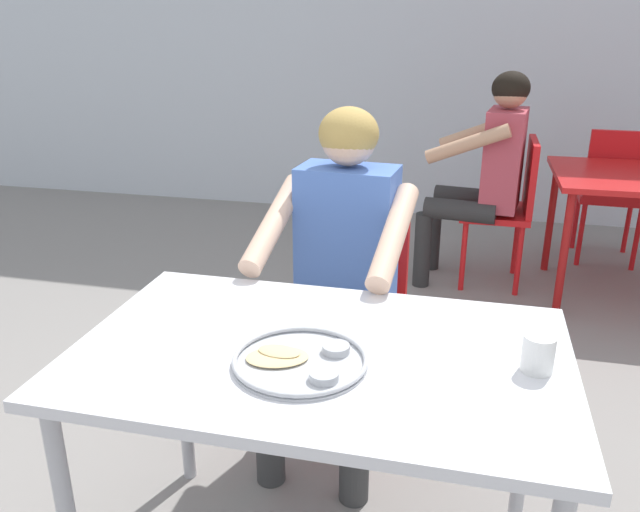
{
  "coord_description": "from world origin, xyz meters",
  "views": [
    {
      "loc": [
        0.4,
        -1.34,
        1.52
      ],
      "look_at": [
        0.01,
        0.27,
        0.9
      ],
      "focal_mm": 35.71,
      "sensor_mm": 36.0,
      "label": 1
    }
  ],
  "objects_px": {
    "chair_red_far": "(614,188)",
    "patron_background": "(487,163)",
    "table_background_red": "(633,190)",
    "table_foreground": "(320,376)",
    "drinking_cup": "(538,352)",
    "thali_tray": "(301,360)",
    "chair_red_left": "(509,201)",
    "chair_foreground": "(354,301)",
    "diner_foreground": "(340,258)"
  },
  "relations": [
    {
      "from": "patron_background",
      "to": "table_background_red",
      "type": "bearing_deg",
      "value": -0.84
    },
    {
      "from": "table_foreground",
      "to": "diner_foreground",
      "type": "bearing_deg",
      "value": 97.59
    },
    {
      "from": "chair_red_left",
      "to": "patron_background",
      "type": "relative_size",
      "value": 0.7
    },
    {
      "from": "chair_foreground",
      "to": "drinking_cup",
      "type": "bearing_deg",
      "value": -55.78
    },
    {
      "from": "drinking_cup",
      "to": "chair_red_left",
      "type": "height_order",
      "value": "chair_red_left"
    },
    {
      "from": "table_background_red",
      "to": "thali_tray",
      "type": "bearing_deg",
      "value": -117.12
    },
    {
      "from": "thali_tray",
      "to": "table_background_red",
      "type": "distance_m",
      "value": 2.71
    },
    {
      "from": "chair_foreground",
      "to": "chair_red_left",
      "type": "height_order",
      "value": "chair_red_left"
    },
    {
      "from": "table_background_red",
      "to": "patron_background",
      "type": "height_order",
      "value": "patron_background"
    },
    {
      "from": "drinking_cup",
      "to": "thali_tray",
      "type": "bearing_deg",
      "value": -169.54
    },
    {
      "from": "table_foreground",
      "to": "diner_foreground",
      "type": "xyz_separation_m",
      "value": [
        -0.09,
        0.67,
        0.06
      ]
    },
    {
      "from": "table_foreground",
      "to": "drinking_cup",
      "type": "relative_size",
      "value": 13.56
    },
    {
      "from": "table_foreground",
      "to": "table_background_red",
      "type": "relative_size",
      "value": 1.44
    },
    {
      "from": "drinking_cup",
      "to": "chair_red_left",
      "type": "relative_size",
      "value": 0.1
    },
    {
      "from": "table_background_red",
      "to": "chair_red_left",
      "type": "relative_size",
      "value": 0.97
    },
    {
      "from": "table_foreground",
      "to": "chair_red_far",
      "type": "bearing_deg",
      "value": 66.99
    },
    {
      "from": "chair_red_far",
      "to": "chair_foreground",
      "type": "bearing_deg",
      "value": -122.97
    },
    {
      "from": "chair_red_left",
      "to": "chair_red_far",
      "type": "xyz_separation_m",
      "value": [
        0.66,
        0.5,
        -0.0
      ]
    },
    {
      "from": "table_background_red",
      "to": "patron_background",
      "type": "xyz_separation_m",
      "value": [
        -0.79,
        0.01,
        0.11
      ]
    },
    {
      "from": "chair_red_far",
      "to": "drinking_cup",
      "type": "bearing_deg",
      "value": -103.95
    },
    {
      "from": "chair_foreground",
      "to": "chair_red_left",
      "type": "relative_size",
      "value": 0.94
    },
    {
      "from": "table_background_red",
      "to": "chair_red_far",
      "type": "distance_m",
      "value": 0.57
    },
    {
      "from": "chair_red_left",
      "to": "chair_red_far",
      "type": "relative_size",
      "value": 0.99
    },
    {
      "from": "chair_red_left",
      "to": "diner_foreground",
      "type": "bearing_deg",
      "value": -110.85
    },
    {
      "from": "table_foreground",
      "to": "thali_tray",
      "type": "relative_size",
      "value": 3.77
    },
    {
      "from": "drinking_cup",
      "to": "patron_background",
      "type": "relative_size",
      "value": 0.07
    },
    {
      "from": "drinking_cup",
      "to": "table_background_red",
      "type": "distance_m",
      "value": 2.42
    },
    {
      "from": "table_background_red",
      "to": "drinking_cup",
      "type": "bearing_deg",
      "value": -106.71
    },
    {
      "from": "chair_red_far",
      "to": "patron_background",
      "type": "height_order",
      "value": "patron_background"
    },
    {
      "from": "diner_foreground",
      "to": "patron_background",
      "type": "distance_m",
      "value": 1.75
    },
    {
      "from": "table_foreground",
      "to": "chair_red_left",
      "type": "relative_size",
      "value": 1.39
    },
    {
      "from": "chair_red_left",
      "to": "patron_background",
      "type": "distance_m",
      "value": 0.28
    },
    {
      "from": "chair_foreground",
      "to": "chair_red_left",
      "type": "xyz_separation_m",
      "value": [
        0.64,
        1.51,
        0.03
      ]
    },
    {
      "from": "diner_foreground",
      "to": "chair_red_far",
      "type": "height_order",
      "value": "diner_foreground"
    },
    {
      "from": "thali_tray",
      "to": "chair_red_far",
      "type": "relative_size",
      "value": 0.37
    },
    {
      "from": "diner_foreground",
      "to": "chair_red_left",
      "type": "xyz_separation_m",
      "value": [
        0.66,
        1.72,
        -0.23
      ]
    },
    {
      "from": "thali_tray",
      "to": "diner_foreground",
      "type": "height_order",
      "value": "diner_foreground"
    },
    {
      "from": "chair_red_left",
      "to": "chair_red_far",
      "type": "bearing_deg",
      "value": 37.09
    },
    {
      "from": "drinking_cup",
      "to": "chair_red_left",
      "type": "distance_m",
      "value": 2.39
    },
    {
      "from": "chair_red_far",
      "to": "table_background_red",
      "type": "bearing_deg",
      "value": -91.9
    },
    {
      "from": "chair_red_far",
      "to": "diner_foreground",
      "type": "bearing_deg",
      "value": -120.64
    },
    {
      "from": "chair_red_far",
      "to": "chair_red_left",
      "type": "bearing_deg",
      "value": -142.91
    },
    {
      "from": "thali_tray",
      "to": "table_background_red",
      "type": "bearing_deg",
      "value": 62.88
    },
    {
      "from": "table_foreground",
      "to": "chair_red_left",
      "type": "height_order",
      "value": "chair_red_left"
    },
    {
      "from": "chair_red_far",
      "to": "patron_background",
      "type": "bearing_deg",
      "value": -145.86
    },
    {
      "from": "patron_background",
      "to": "table_foreground",
      "type": "bearing_deg",
      "value": -100.19
    },
    {
      "from": "chair_red_left",
      "to": "thali_tray",
      "type": "bearing_deg",
      "value": -103.54
    },
    {
      "from": "thali_tray",
      "to": "table_background_red",
      "type": "relative_size",
      "value": 0.38
    },
    {
      "from": "patron_background",
      "to": "chair_red_far",
      "type": "bearing_deg",
      "value": 34.14
    },
    {
      "from": "chair_red_left",
      "to": "drinking_cup",
      "type": "bearing_deg",
      "value": -91.3
    }
  ]
}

